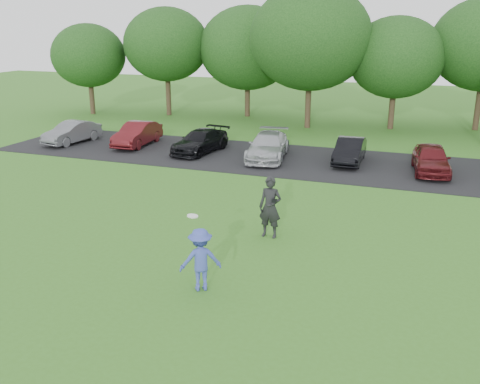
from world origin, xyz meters
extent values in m
plane|color=#3A7220|center=(0.00, 0.00, 0.00)|extent=(100.00, 100.00, 0.00)
cube|color=black|center=(0.00, 13.00, 0.01)|extent=(32.00, 6.50, 0.03)
imported|color=#3D4CAD|center=(0.42, -0.52, 0.80)|extent=(1.20, 1.06, 1.61)
cylinder|color=white|center=(0.23, -0.49, 1.91)|extent=(0.27, 0.27, 0.07)
imported|color=black|center=(1.03, 3.36, 0.96)|extent=(0.72, 0.49, 1.93)
cube|color=black|center=(1.21, 3.18, 1.25)|extent=(0.14, 0.11, 0.10)
imported|color=slate|center=(-13.13, 12.62, 0.61)|extent=(1.72, 3.67, 1.16)
imported|color=#521216|center=(-9.42, 13.29, 0.65)|extent=(1.51, 3.82, 1.24)
imported|color=black|center=(-5.58, 12.94, 0.60)|extent=(2.14, 4.09, 1.13)
imported|color=#ABAEB3|center=(-1.94, 12.84, 0.65)|extent=(2.31, 4.46, 1.24)
imported|color=black|center=(1.92, 13.39, 0.60)|extent=(1.28, 3.50, 1.14)
imported|color=#561217|center=(5.56, 12.82, 0.65)|extent=(1.88, 3.81, 1.25)
cylinder|color=#38281C|center=(-18.00, 21.60, 1.10)|extent=(0.36, 0.36, 2.20)
ellipsoid|color=#214C19|center=(-18.00, 21.60, 4.15)|extent=(5.20, 5.20, 4.42)
cylinder|color=#38281C|center=(-12.50, 23.00, 1.35)|extent=(0.36, 0.36, 2.70)
ellipsoid|color=#214C19|center=(-12.50, 23.00, 4.93)|extent=(5.94, 5.94, 5.05)
cylinder|color=#38281C|center=(-7.00, 24.40, 1.10)|extent=(0.36, 0.36, 2.20)
ellipsoid|color=#214C19|center=(-7.00, 24.40, 4.71)|extent=(6.68, 6.68, 5.68)
cylinder|color=#38281C|center=(-2.00, 21.60, 1.35)|extent=(0.36, 0.36, 2.70)
ellipsoid|color=#214C19|center=(-2.00, 21.60, 5.48)|extent=(7.42, 7.42, 6.31)
cylinder|color=#38281C|center=(3.00, 23.00, 1.10)|extent=(0.36, 0.36, 2.20)
ellipsoid|color=#214C19|center=(3.00, 23.00, 4.36)|extent=(5.76, 5.76, 4.90)
cylinder|color=#38281C|center=(8.00, 24.40, 1.35)|extent=(0.36, 0.36, 2.70)
camera|label=1|loc=(5.41, -11.46, 6.34)|focal=40.00mm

